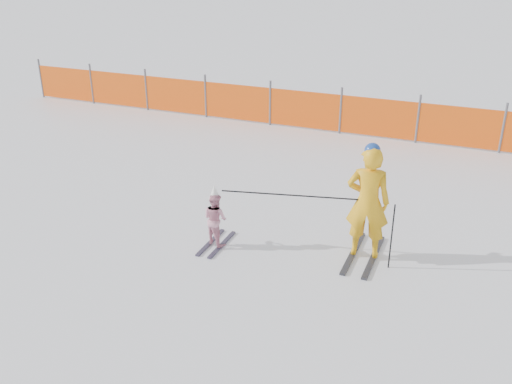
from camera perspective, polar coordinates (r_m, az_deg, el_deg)
ground at (r=9.38m, az=-1.17°, el=-6.74°), size 120.00×120.00×0.00m
adult at (r=9.19m, az=11.12°, el=-0.99°), size 0.74×1.44×1.97m
child at (r=9.60m, az=-4.09°, el=-2.61°), size 0.55×0.98×1.11m
ski_poles at (r=9.14m, az=6.68°, el=-1.66°), size 2.77×0.53×1.11m
safety_fence at (r=15.93m, az=1.94°, el=8.59°), size 16.36×0.06×1.25m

